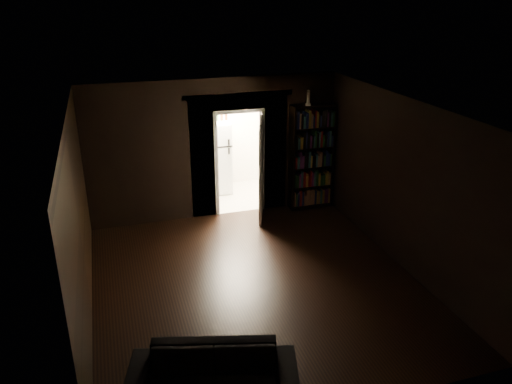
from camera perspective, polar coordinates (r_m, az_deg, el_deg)
ground at (r=8.06m, az=0.01°, el=-10.40°), size 5.50×5.50×0.00m
room_walls at (r=8.26m, az=-2.25°, el=3.39°), size 5.02×5.61×2.84m
kitchen_alcove at (r=11.11m, az=-3.45°, el=5.79°), size 2.20×1.80×2.60m
sofa at (r=5.98m, az=-4.97°, el=-19.57°), size 2.06×1.30×0.74m
bookshelf at (r=10.44m, az=6.32°, el=3.97°), size 0.95×0.56×2.20m
refrigerator at (r=11.31m, az=-4.94°, el=4.01°), size 0.77×0.71×1.65m
door at (r=9.84m, az=0.58°, el=2.49°), size 0.34×0.82×2.05m
figurine at (r=10.03m, az=6.00°, el=10.66°), size 0.12×0.12×0.31m
bottles at (r=11.06m, az=-4.72°, el=8.79°), size 0.70×0.13×0.28m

